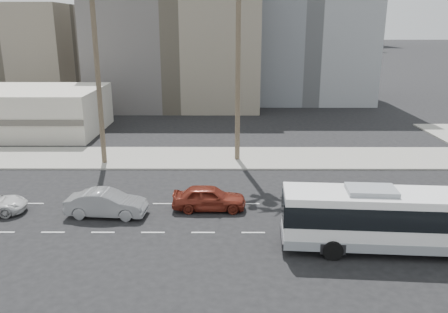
{
  "coord_description": "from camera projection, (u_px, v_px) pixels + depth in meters",
  "views": [
    {
      "loc": [
        -4.66,
        -24.53,
        11.97
      ],
      "look_at": [
        -4.76,
        4.0,
        3.58
      ],
      "focal_mm": 36.14,
      "sensor_mm": 36.0,
      "label": 1
    }
  ],
  "objects": [
    {
      "name": "ground",
      "position": [
        303.0,
        233.0,
        26.89
      ],
      "size": [
        700.0,
        700.0,
        0.0
      ],
      "primitive_type": "plane",
      "color": "black",
      "rests_on": "ground"
    },
    {
      "name": "commercial_low",
      "position": [
        3.0,
        111.0,
        51.22
      ],
      "size": [
        22.0,
        12.16,
        5.0
      ],
      "color": "beige",
      "rests_on": "ground"
    },
    {
      "name": "city_bus",
      "position": [
        399.0,
        218.0,
        24.35
      ],
      "size": [
        12.69,
        3.72,
        3.6
      ],
      "rotation": [
        0.0,
        0.0,
        -0.07
      ],
      "color": "white",
      "rests_on": "ground"
    },
    {
      "name": "midrise_beige_far",
      "position": [
        20.0,
        53.0,
        72.87
      ],
      "size": [
        18.0,
        16.0,
        15.0
      ],
      "primitive_type": "cube",
      "color": "#615C57",
      "rests_on": "ground"
    },
    {
      "name": "sidewalk_north",
      "position": [
        276.0,
        158.0,
        41.74
      ],
      "size": [
        120.0,
        7.0,
        0.15
      ],
      "primitive_type": "cube",
      "color": "gray",
      "rests_on": "ground"
    },
    {
      "name": "midrise_beige_west",
      "position": [
        177.0,
        45.0,
        67.56
      ],
      "size": [
        24.0,
        18.0,
        18.0
      ],
      "primitive_type": "cube",
      "color": "#615C57",
      "rests_on": "ground"
    },
    {
      "name": "car_b",
      "position": [
        107.0,
        203.0,
        29.09
      ],
      "size": [
        2.19,
        5.27,
        1.7
      ],
      "primitive_type": "imported",
      "rotation": [
        0.0,
        0.0,
        1.49
      ],
      "color": "gray",
      "rests_on": "ground"
    },
    {
      "name": "midrise_gray_center",
      "position": [
        304.0,
        18.0,
        73.08
      ],
      "size": [
        20.0,
        20.0,
        26.0
      ],
      "primitive_type": "cube",
      "color": "slate",
      "rests_on": "ground"
    },
    {
      "name": "car_a",
      "position": [
        209.0,
        198.0,
        30.09
      ],
      "size": [
        2.01,
        4.91,
        1.67
      ],
      "primitive_type": "imported",
      "rotation": [
        0.0,
        0.0,
        1.56
      ],
      "color": "maroon",
      "rests_on": "ground"
    }
  ]
}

